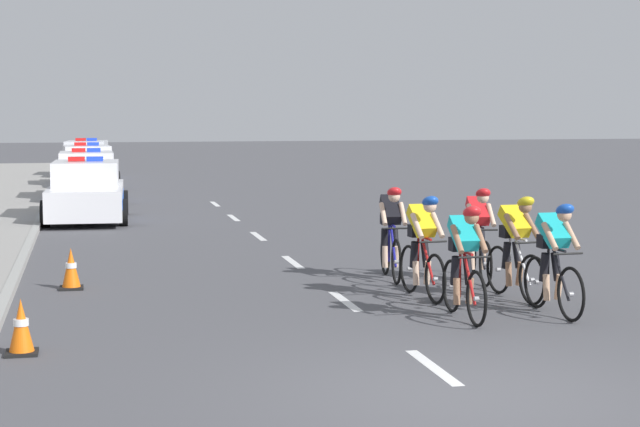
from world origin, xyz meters
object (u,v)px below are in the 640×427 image
object	(u,v)px
cyclist_fifth	(391,232)
cyclist_second	(554,257)
police_car_nearest	(87,193)
cyclist_sixth	(478,233)
police_car_second	(87,178)
police_car_furthest	(87,161)
traffic_cone_mid	(21,327)
traffic_cone_near	(71,269)
cyclist_lead	(464,260)
cyclist_fourth	(516,246)
cyclist_third	(423,245)
police_car_third	(87,168)

from	to	relation	value
cyclist_fifth	cyclist_second	bearing A→B (deg)	-68.23
cyclist_second	police_car_nearest	xyz separation A→B (m)	(-6.14, 13.64, -0.11)
cyclist_sixth	police_car_second	size ratio (longest dim) A/B	0.39
cyclist_sixth	police_car_furthest	size ratio (longest dim) A/B	0.38
police_car_nearest	police_car_furthest	distance (m)	16.94
police_car_second	traffic_cone_mid	size ratio (longest dim) A/B	6.88
traffic_cone_near	traffic_cone_mid	bearing A→B (deg)	-96.35
cyclist_second	police_car_second	xyz separation A→B (m)	(-6.14, 19.40, -0.11)
cyclist_lead	cyclist_fourth	world-z (taller)	same
cyclist_fourth	police_car_nearest	bearing A→B (deg)	116.04
police_car_nearest	cyclist_third	bearing A→B (deg)	-68.36
police_car_second	cyclist_second	bearing A→B (deg)	-72.45
police_car_third	traffic_cone_near	world-z (taller)	police_car_third
police_car_second	cyclist_fifth	bearing A→B (deg)	-73.34
cyclist_sixth	traffic_cone_mid	bearing A→B (deg)	-151.85
police_car_third	cyclist_lead	bearing A→B (deg)	-79.06
cyclist_second	police_car_furthest	size ratio (longest dim) A/B	0.38
police_car_nearest	cyclist_fifth	bearing A→B (deg)	-65.02
cyclist_sixth	police_car_nearest	xyz separation A→B (m)	(-6.12, 10.85, -0.11)
cyclist_third	police_car_nearest	size ratio (longest dim) A/B	0.39
cyclist_lead	cyclist_sixth	xyz separation A→B (m)	(1.27, 2.84, 0.00)
cyclist_fourth	traffic_cone_mid	xyz separation A→B (m)	(-6.80, -2.05, -0.48)
cyclist_sixth	police_car_second	xyz separation A→B (m)	(-6.12, 16.61, -0.11)
traffic_cone_near	cyclist_fourth	bearing A→B (deg)	-19.91
cyclist_second	police_car_second	size ratio (longest dim) A/B	0.39
cyclist_fifth	police_car_furthest	bearing A→B (deg)	100.02
cyclist_second	cyclist_sixth	size ratio (longest dim) A/B	1.00
cyclist_sixth	police_car_furthest	bearing A→B (deg)	102.42
police_car_second	police_car_furthest	distance (m)	11.18
cyclist_lead	police_car_nearest	bearing A→B (deg)	109.51
police_car_nearest	police_car_second	bearing A→B (deg)	89.99
police_car_third	police_car_furthest	xyz separation A→B (m)	(-0.00, 5.55, 0.00)
cyclist_fifth	cyclist_sixth	distance (m)	1.39
cyclist_fourth	traffic_cone_mid	bearing A→B (deg)	-163.19
cyclist_second	traffic_cone_near	size ratio (longest dim) A/B	2.69
police_car_nearest	police_car_second	world-z (taller)	same
cyclist_lead	traffic_cone_near	distance (m)	6.20
cyclist_sixth	police_car_furthest	distance (m)	28.45
police_car_furthest	traffic_cone_mid	size ratio (longest dim) A/B	7.09
cyclist_third	police_car_nearest	xyz separation A→B (m)	(-4.80, 12.09, -0.11)
traffic_cone_near	traffic_cone_mid	size ratio (longest dim) A/B	1.00
cyclist_fifth	police_car_second	world-z (taller)	police_car_second
cyclist_fifth	police_car_furthest	size ratio (longest dim) A/B	0.38
cyclist_lead	cyclist_fourth	bearing A→B (deg)	44.95
police_car_third	police_car_furthest	bearing A→B (deg)	90.03
cyclist_fourth	police_car_nearest	size ratio (longest dim) A/B	0.38
police_car_third	police_car_second	bearing A→B (deg)	-90.01
police_car_second	cyclist_sixth	bearing A→B (deg)	-69.77
cyclist_fifth	cyclist_fourth	bearing A→B (deg)	-59.04
cyclist_lead	traffic_cone_mid	distance (m)	5.64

